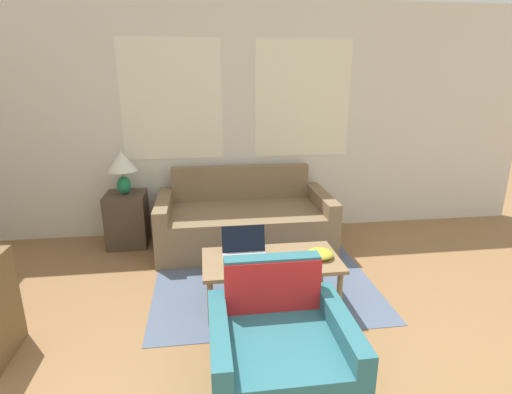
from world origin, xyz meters
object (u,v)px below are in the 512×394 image
laptop (245,251)px  cup_navy (304,261)px  snack_bowl (320,254)px  coffee_table (271,264)px  table_lamp (122,165)px  armchair (279,360)px  couch (244,222)px

laptop → cup_navy: bearing=-28.8°
cup_navy → snack_bowl: cup_navy is taller
coffee_table → laptop: bearing=163.0°
table_lamp → cup_navy: 2.30m
coffee_table → snack_bowl: (0.39, -0.03, 0.08)m
armchair → laptop: armchair is taller
cup_navy → snack_bowl: (0.17, 0.14, -0.02)m
cup_navy → snack_bowl: 0.22m
couch → armchair: (-0.04, -2.25, 0.01)m
cup_navy → coffee_table: bearing=142.2°
coffee_table → snack_bowl: size_ratio=5.18×
laptop → armchair: bearing=-85.5°
table_lamp → snack_bowl: 2.33m
laptop → coffee_table: bearing=-17.0°
armchair → cup_navy: size_ratio=7.79×
couch → table_lamp: (-1.28, 0.17, 0.64)m
armchair → table_lamp: bearing=117.0°
laptop → cup_navy: (0.42, -0.23, -0.00)m
armchair → laptop: bearing=94.5°
table_lamp → laptop: bearing=-50.2°
armchair → cup_navy: (0.34, 0.81, 0.20)m
couch → cup_navy: (0.30, -1.45, 0.21)m
armchair → table_lamp: 2.79m
couch → snack_bowl: 1.40m
coffee_table → cup_navy: (0.22, -0.17, 0.09)m
table_lamp → laptop: table_lamp is taller
couch → coffee_table: size_ratio=1.70×
snack_bowl → couch: bearing=109.8°
table_lamp → laptop: (1.15, -1.38, -0.43)m
couch → snack_bowl: (0.47, -1.30, 0.19)m
snack_bowl → laptop: bearing=171.3°
coffee_table → cup_navy: size_ratio=10.76×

